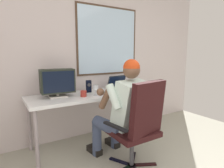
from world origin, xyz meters
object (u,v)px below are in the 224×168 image
at_px(desk, 94,97).
at_px(laptop, 120,86).
at_px(office_chair, 140,122).
at_px(coffee_mug, 83,94).
at_px(wine_glass, 96,88).
at_px(desk_speaker, 89,86).
at_px(person_seated, 123,110).
at_px(cd_case, 110,92).
at_px(crt_monitor, 57,81).

relative_size(desk, laptop, 4.70).
bearing_deg(office_chair, coffee_mug, 113.00).
xyz_separation_m(wine_glass, coffee_mug, (-0.17, 0.02, -0.07)).
distance_m(desk_speaker, coffee_mug, 0.30).
distance_m(office_chair, person_seated, 0.28).
bearing_deg(desk, office_chair, -82.88).
bearing_deg(desk, person_seated, -83.31).
xyz_separation_m(cd_case, coffee_mug, (-0.43, -0.03, 0.04)).
bearing_deg(coffee_mug, cd_case, 3.41).
height_order(office_chair, wine_glass, office_chair).
distance_m(person_seated, crt_monitor, 0.94).
distance_m(crt_monitor, cd_case, 0.76).
relative_size(office_chair, person_seated, 0.83).
bearing_deg(office_chair, desk, 97.12).
relative_size(desk, coffee_mug, 22.47).
height_order(crt_monitor, wine_glass, crt_monitor).
xyz_separation_m(desk_speaker, cd_case, (0.25, -0.21, -0.08)).
bearing_deg(desk_speaker, wine_glass, -93.10).
relative_size(desk, desk_speaker, 10.37).
height_order(office_chair, laptop, office_chair).
relative_size(laptop, desk_speaker, 2.20).
relative_size(office_chair, cd_case, 7.14).
bearing_deg(cd_case, crt_monitor, 169.05).
relative_size(crt_monitor, wine_glass, 3.03).
height_order(desk, wine_glass, wine_glass).
xyz_separation_m(desk_speaker, coffee_mug, (-0.18, -0.23, -0.05)).
height_order(desk_speaker, coffee_mug, desk_speaker).
height_order(office_chair, coffee_mug, office_chair).
bearing_deg(crt_monitor, wine_glass, -22.07).
bearing_deg(office_chair, desk_speaker, 98.10).
bearing_deg(cd_case, wine_glass, -169.91).
bearing_deg(laptop, desk, -172.13).
distance_m(person_seated, cd_case, 0.56).
bearing_deg(cd_case, laptop, 30.65).
height_order(crt_monitor, desk_speaker, crt_monitor).
xyz_separation_m(person_seated, crt_monitor, (-0.58, 0.67, 0.31)).
bearing_deg(laptop, desk_speaker, 176.14).
relative_size(laptop, wine_glass, 2.67).
distance_m(desk_speaker, cd_case, 0.33).
bearing_deg(laptop, office_chair, -112.21).
distance_m(office_chair, crt_monitor, 1.18).
bearing_deg(wine_glass, laptop, 21.50).
xyz_separation_m(crt_monitor, desk_speaker, (0.47, 0.07, -0.12)).
bearing_deg(wine_glass, desk_speaker, 86.90).
height_order(desk, person_seated, person_seated).
distance_m(crt_monitor, wine_glass, 0.51).
height_order(person_seated, desk_speaker, person_seated).
height_order(desk_speaker, cd_case, desk_speaker).
bearing_deg(desk_speaker, cd_case, -39.52).
xyz_separation_m(crt_monitor, wine_glass, (0.46, -0.19, -0.10)).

